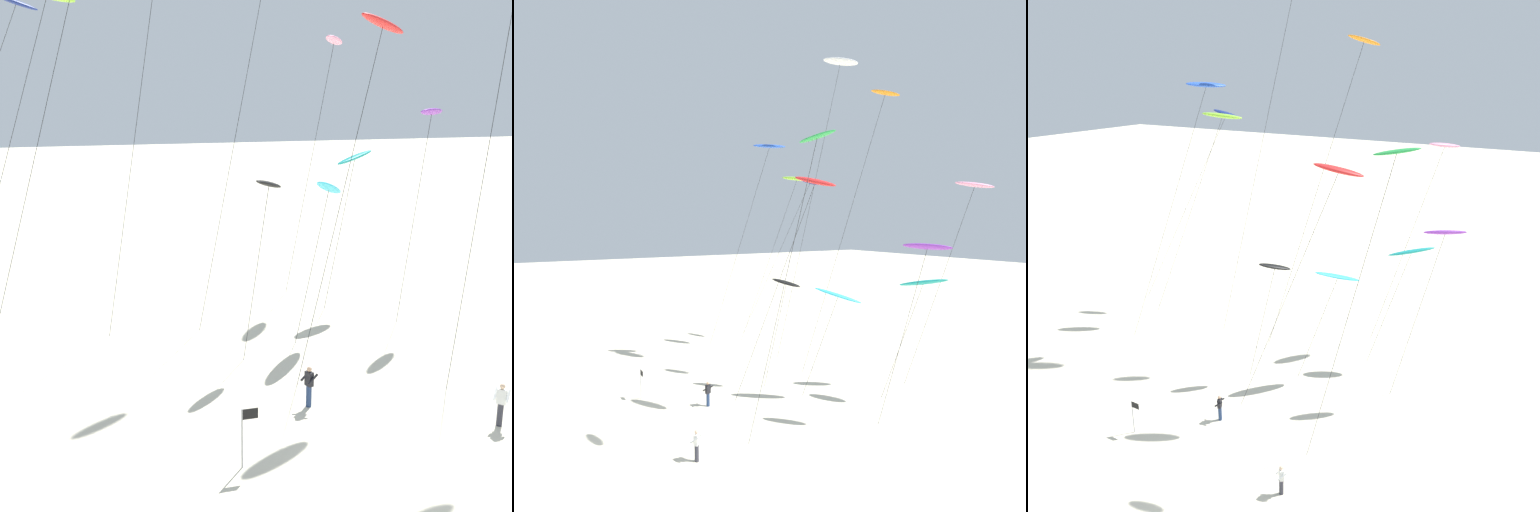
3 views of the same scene
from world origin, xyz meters
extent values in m
plane|color=beige|center=(0.00, 0.00, 0.00)|extent=(260.00, 260.00, 0.00)
ellipsoid|color=orange|center=(1.82, 17.86, 21.67)|extent=(2.16, 1.63, 0.94)
cylinder|color=#262626|center=(-0.82, 16.10, 10.79)|extent=(5.31, 3.55, 21.59)
ellipsoid|color=navy|center=(-11.44, 20.78, 16.33)|extent=(2.33, 1.30, 0.95)
cylinder|color=#262626|center=(-14.66, 18.63, 8.12)|extent=(6.49, 4.33, 16.25)
ellipsoid|color=#33BFE0|center=(2.85, 12.79, 7.33)|extent=(2.65, 3.03, 1.26)
cylinder|color=#262626|center=(1.79, 12.09, 3.62)|extent=(2.14, 1.43, 7.24)
ellipsoid|color=purple|center=(9.03, 14.17, 10.88)|extent=(2.54, 2.28, 0.64)
cylinder|color=#262626|center=(7.95, 13.46, 5.39)|extent=(2.19, 1.47, 10.78)
ellipsoid|color=pink|center=(6.56, 21.82, 14.87)|extent=(2.22, 2.66, 0.65)
cylinder|color=#262626|center=(4.70, 20.59, 7.37)|extent=(3.74, 2.50, 14.76)
ellipsoid|color=#8CD833|center=(-9.87, 18.10, 16.43)|extent=(3.12, 2.30, 0.75)
cylinder|color=#262626|center=(-12.44, 16.39, 8.15)|extent=(5.17, 3.45, 16.30)
ellipsoid|color=red|center=(3.97, 9.96, 14.75)|extent=(2.89, 1.93, 1.01)
cylinder|color=#262626|center=(1.60, 8.38, 7.31)|extent=(4.77, 3.19, 14.63)
ellipsoid|color=white|center=(-3.29, 17.86, 25.40)|extent=(3.28, 2.20, 1.47)
cylinder|color=#262626|center=(-5.63, 16.30, 12.63)|extent=(4.71, 3.15, 25.26)
ellipsoid|color=black|center=(-0.78, 10.99, 7.90)|extent=(1.95, 1.89, 0.79)
cylinder|color=#262626|center=(-1.51, 10.50, 3.90)|extent=(1.49, 1.00, 7.81)
ellipsoid|color=blue|center=(-7.98, 13.89, 18.89)|extent=(2.32, 2.79, 0.61)
cylinder|color=#262626|center=(-10.69, 12.09, 9.38)|extent=(5.45, 3.64, 18.78)
ellipsoid|color=green|center=(8.25, 6.88, 16.47)|extent=(2.26, 1.24, 0.56)
cylinder|color=#262626|center=(6.64, 5.81, 8.20)|extent=(3.26, 2.18, 16.40)
ellipsoid|color=teal|center=(6.17, 17.29, 8.29)|extent=(3.13, 2.38, 0.99)
cylinder|color=#262626|center=(5.07, 16.56, 4.09)|extent=(2.22, 1.49, 8.19)
cylinder|color=#33333D|center=(5.30, 1.56, 0.44)|extent=(0.22, 0.22, 0.88)
cube|color=white|center=(5.30, 1.56, 1.17)|extent=(0.38, 0.38, 0.58)
sphere|color=beige|center=(5.30, 1.56, 1.57)|extent=(0.20, 0.20, 0.20)
cylinder|color=white|center=(5.45, 1.40, 1.22)|extent=(0.42, 0.41, 0.39)
cylinder|color=white|center=(5.15, 1.72, 1.22)|extent=(0.42, 0.41, 0.39)
cylinder|color=navy|center=(-0.95, 4.88, 0.44)|extent=(0.22, 0.22, 0.88)
cube|color=black|center=(-0.95, 4.88, 1.17)|extent=(0.30, 0.39, 0.58)
sphere|color=tan|center=(-0.95, 4.88, 1.57)|extent=(0.20, 0.20, 0.20)
cylinder|color=black|center=(-0.87, 4.68, 1.22)|extent=(0.50, 0.25, 0.39)
cylinder|color=black|center=(-1.02, 5.09, 1.22)|extent=(0.50, 0.25, 0.39)
cylinder|color=gray|center=(-4.53, 1.40, 1.05)|extent=(0.05, 0.05, 2.10)
cube|color=black|center=(-4.25, 1.40, 1.90)|extent=(0.52, 0.03, 0.36)
camera|label=1|loc=(-9.34, -17.46, 12.11)|focal=46.73mm
camera|label=2|loc=(26.56, -6.86, 12.25)|focal=32.00mm
camera|label=3|loc=(16.57, -17.31, 20.19)|focal=38.65mm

